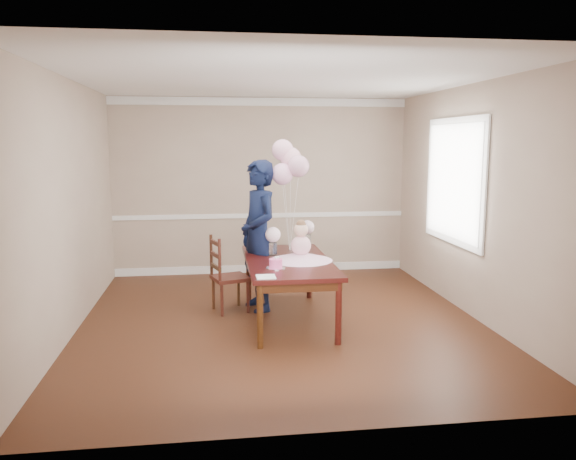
{
  "coord_description": "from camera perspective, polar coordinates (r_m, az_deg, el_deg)",
  "views": [
    {
      "loc": [
        -0.75,
        -6.12,
        2.03
      ],
      "look_at": [
        0.08,
        0.05,
        1.05
      ],
      "focal_mm": 35.0,
      "sensor_mm": 36.0,
      "label": 1
    }
  ],
  "objects": [
    {
      "name": "chair_back_post_l",
      "position": [
        6.56,
        -6.95,
        -3.09
      ],
      "size": [
        0.05,
        0.05,
        0.51
      ],
      "primitive_type": "cylinder",
      "rotation": [
        0.0,
        0.0,
        0.3
      ],
      "color": "#3A1610",
      "rests_on": "dining_chair_seat"
    },
    {
      "name": "balloon_ribbon_b",
      "position": [
        6.81,
        0.62,
        1.58
      ],
      "size": [
        0.1,
        0.05,
        0.88
      ],
      "primitive_type": "cylinder",
      "rotation": [
        0.05,
        0.1,
        -0.0
      ],
      "color": "white",
      "rests_on": "balloon_weight"
    },
    {
      "name": "chair_back_post_r",
      "position": [
        6.86,
        -7.8,
        -2.57
      ],
      "size": [
        0.05,
        0.05,
        0.51
      ],
      "primitive_type": "cylinder",
      "rotation": [
        0.0,
        0.0,
        0.3
      ],
      "color": "#32170D",
      "rests_on": "dining_chair_seat"
    },
    {
      "name": "window_frame",
      "position": [
        7.28,
        16.53,
        4.78
      ],
      "size": [
        0.02,
        1.66,
        1.56
      ],
      "primitive_type": "cube",
      "color": "white",
      "rests_on": "wall_right"
    },
    {
      "name": "table_leg_fl",
      "position": [
        5.6,
        -2.86,
        -8.74
      ],
      "size": [
        0.07,
        0.07,
        0.66
      ],
      "primitive_type": "cylinder",
      "rotation": [
        0.0,
        0.0,
        -0.0
      ],
      "color": "black",
      "rests_on": "floor"
    },
    {
      "name": "rose_vase_far",
      "position": [
        7.2,
        1.97,
        -1.06
      ],
      "size": [
        0.09,
        0.09,
        0.15
      ],
      "primitive_type": "cylinder",
      "rotation": [
        0.0,
        0.0,
        -0.0
      ],
      "color": "white",
      "rests_on": "dining_table_top"
    },
    {
      "name": "balloon_d",
      "position": [
        6.87,
        -0.55,
        8.11
      ],
      "size": [
        0.26,
        0.26,
        0.26
      ],
      "primitive_type": "sphere",
      "color": "#FFB4CC",
      "rests_on": "balloon_ribbon_d"
    },
    {
      "name": "table_apron",
      "position": [
        6.4,
        0.0,
        -3.86
      ],
      "size": [
        0.85,
        1.79,
        0.09
      ],
      "primitive_type": "cube",
      "rotation": [
        0.0,
        0.0,
        -0.0
      ],
      "color": "black",
      "rests_on": "table_leg_fl"
    },
    {
      "name": "wall_right",
      "position": [
        6.85,
        18.33,
        2.79
      ],
      "size": [
        0.02,
        5.0,
        2.7
      ],
      "primitive_type": "cube",
      "color": "tan",
      "rests_on": "floor"
    },
    {
      "name": "chair_leg_fl",
      "position": [
        6.68,
        -6.73,
        -7.08
      ],
      "size": [
        0.05,
        0.05,
        0.39
      ],
      "primitive_type": "cylinder",
      "rotation": [
        0.0,
        0.0,
        0.3
      ],
      "color": "#3A160F",
      "rests_on": "floor"
    },
    {
      "name": "dining_table_top",
      "position": [
        6.39,
        0.0,
        -3.24
      ],
      "size": [
        0.94,
        1.89,
        0.05
      ],
      "primitive_type": "cube",
      "rotation": [
        0.0,
        0.0,
        -0.0
      ],
      "color": "black",
      "rests_on": "table_leg_fl"
    },
    {
      "name": "baseboard_trim",
      "position": [
        8.87,
        -2.66,
        -3.92
      ],
      "size": [
        4.5,
        0.02,
        0.12
      ],
      "primitive_type": "cube",
      "color": "white",
      "rests_on": "floor"
    },
    {
      "name": "ceiling",
      "position": [
        6.21,
        -0.73,
        15.13
      ],
      "size": [
        4.5,
        5.0,
        0.02
      ],
      "primitive_type": "cube",
      "color": "white",
      "rests_on": "wall_back"
    },
    {
      "name": "chair_rail_trim",
      "position": [
        8.72,
        -2.7,
        1.47
      ],
      "size": [
        4.5,
        0.02,
        0.07
      ],
      "primitive_type": "cube",
      "color": "white",
      "rests_on": "wall_back"
    },
    {
      "name": "dining_chair_seat",
      "position": [
        6.82,
        -5.89,
        -4.87
      ],
      "size": [
        0.5,
        0.5,
        0.05
      ],
      "primitive_type": "cube",
      "rotation": [
        0.0,
        0.0,
        0.3
      ],
      "color": "#3D1610",
      "rests_on": "chair_leg_fl"
    },
    {
      "name": "table_leg_br",
      "position": [
        7.36,
        2.16,
        -4.43
      ],
      "size": [
        0.07,
        0.07,
        0.66
      ],
      "primitive_type": "cylinder",
      "rotation": [
        0.0,
        0.0,
        -0.0
      ],
      "color": "black",
      "rests_on": "floor"
    },
    {
      "name": "balloon_a",
      "position": [
        6.77,
        -0.59,
        5.71
      ],
      "size": [
        0.26,
        0.26,
        0.26
      ],
      "primitive_type": "sphere",
      "color": "#F7AFD5",
      "rests_on": "balloon_ribbon_a"
    },
    {
      "name": "balloon_ribbon_a",
      "position": [
        6.83,
        -0.19,
        1.2
      ],
      "size": [
        0.09,
        0.0,
        0.79
      ],
      "primitive_type": "cylinder",
      "rotation": [
        0.0,
        -0.1,
        -0.0
      ],
      "color": "white",
      "rests_on": "balloon_weight"
    },
    {
      "name": "balloon_b",
      "position": [
        6.74,
        1.06,
        6.49
      ],
      "size": [
        0.26,
        0.26,
        0.26
      ],
      "primitive_type": "sphere",
      "color": "#DE9DB7",
      "rests_on": "balloon_ribbon_b"
    },
    {
      "name": "chair_slat_mid",
      "position": [
        6.7,
        -7.39,
        -2.52
      ],
      "size": [
        0.13,
        0.35,
        0.05
      ],
      "primitive_type": "cube",
      "rotation": [
        0.0,
        0.0,
        0.3
      ],
      "color": "#3B1810",
      "rests_on": "dining_chair_seat"
    },
    {
      "name": "cake_flower_b",
      "position": [
        5.95,
        -1.01,
        -2.78
      ],
      "size": [
        0.03,
        0.03,
        0.03
      ],
      "primitive_type": "sphere",
      "color": "white",
      "rests_on": "birthday_cake"
    },
    {
      "name": "wall_left",
      "position": [
        6.34,
        -21.34,
        2.16
      ],
      "size": [
        0.02,
        5.0,
        2.7
      ],
      "primitive_type": "cube",
      "color": "tan",
      "rests_on": "floor"
    },
    {
      "name": "cake_flower_a",
      "position": [
        5.93,
        -1.26,
        -2.83
      ],
      "size": [
        0.03,
        0.03,
        0.03
      ],
      "primitive_type": "sphere",
      "color": "white",
      "rests_on": "birthday_cake"
    },
    {
      "name": "floor",
      "position": [
        6.5,
        -0.68,
        -9.28
      ],
      "size": [
        4.5,
        5.0,
        0.0
      ],
      "primitive_type": "cube",
      "color": "black",
      "rests_on": "ground"
    },
    {
      "name": "roses_near",
      "position": [
        6.6,
        -1.54,
        -0.48
      ],
      "size": [
        0.18,
        0.18,
        0.18
      ],
      "primitive_type": "sphere",
      "color": "white",
      "rests_on": "rose_vase_near"
    },
    {
      "name": "baby_hair",
      "position": [
        6.29,
        1.34,
        0.53
      ],
      "size": [
        0.11,
        0.11,
        0.11
      ],
      "primitive_type": "sphere",
      "color": "brown",
      "rests_on": "baby_head"
    },
    {
      "name": "baby_torso",
      "position": [
        6.33,
        1.33,
        -1.58
      ],
      "size": [
        0.23,
        0.23,
        0.23
      ],
      "primitive_type": "sphere",
      "color": "#FEA0D9",
      "rests_on": "baby_skirt"
    },
    {
      "name": "baby_head",
      "position": [
        6.29,
        1.33,
        0.02
      ],
      "size": [
        0.16,
        0.16,
        0.16
      ],
      "primitive_type": "sphere",
      "color": "beige",
      "rests_on": "baby_torso"
    },
    {
      "name": "chair_slat_low",
      "position": [
        6.73,
        -7.37,
        -3.73
      ],
      "size": [
        0.13,
        0.35,
        0.05
      ],
      "primitive_type": "cube",
      "rotation": [
        0.0,
        0.0,
        0.3
      ],
      "color": "#351D0E",
      "rests_on": "dining_chair_seat"
    },
    {
      "name": "chair_leg_bl",
      "position": [
        6.98,
        -7.58,
        -6.4
      ],
      "size": [
        0.05,
        0.05,
        0.39
      ],
      "primitive_type": "cylinder",
      "rotation": [
        0.0,
        0.0,
        0.3
      ],
      "color": "#371B0F",
      "rests_on": "floor"
    },
    {
      "name": "balloon_ribbon_c",
      "position": [
        6.87,
        0.23,
        2.04
      ],
      "size": [
        0.02,
        0.09,
        0.98
      ],
      "primitive_type": "cylinder",
      "rotation": [
        -0.09,
        0.02,
        -0.0
      ],
      "color": "silver",
      "rests_on": "balloon_weight"
    },
    {
      "name": "roses_far",
      "position": [
        7.17,
        1.98,
        0.28
      ],
      "size": [
        0.18,
        0.18,
        0.18
      ],
      "primitive_type": "sphere",
      "color": "silver",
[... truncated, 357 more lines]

